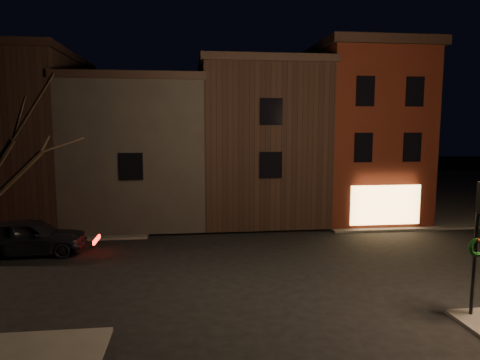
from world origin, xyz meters
name	(u,v)px	position (x,y,z in m)	size (l,w,h in m)	color
ground	(259,267)	(0.00, 0.00, 0.00)	(120.00, 120.00, 0.00)	black
sidewalk_far_right	(437,188)	(20.00, 20.00, 0.06)	(30.00, 30.00, 0.12)	#2D2B28
corner_building	(359,132)	(8.00, 9.47, 5.40)	(6.50, 8.50, 10.50)	#48170D
row_building_a	(256,141)	(1.50, 10.50, 4.83)	(7.30, 10.30, 9.40)	black
row_building_b	(142,149)	(-5.75, 10.50, 4.33)	(7.80, 10.30, 8.40)	black
row_building_c	(19,138)	(-13.00, 10.50, 5.08)	(7.30, 10.30, 9.90)	black
traffic_signal	(479,228)	(5.60, -5.51, 2.81)	(0.58, 0.38, 4.05)	black
parked_car_a	(30,237)	(-9.97, 2.92, 0.83)	(1.96, 4.88, 1.66)	black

